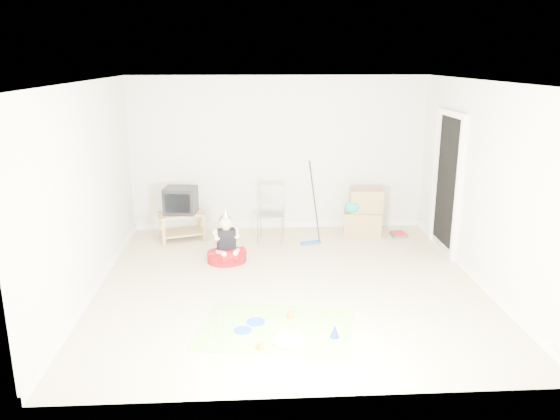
{
  "coord_description": "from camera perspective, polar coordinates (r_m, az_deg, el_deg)",
  "views": [
    {
      "loc": [
        -0.51,
        -6.64,
        2.88
      ],
      "look_at": [
        -0.1,
        0.4,
        0.9
      ],
      "focal_mm": 35.0,
      "sensor_mm": 36.0,
      "label": 1
    }
  ],
  "objects": [
    {
      "name": "blue_party_hat",
      "position": [
        5.95,
        5.74,
        -12.46
      ],
      "size": [
        0.13,
        0.13,
        0.15
      ],
      "primitive_type": "cone",
      "rotation": [
        0.0,
        0.0,
        -0.34
      ],
      "color": "#1A33B7",
      "rests_on": "party_mat"
    },
    {
      "name": "cardboard_boxes",
      "position": [
        9.22,
        8.7,
        -0.28
      ],
      "size": [
        0.69,
        0.56,
        0.78
      ],
      "color": "#A27F4E",
      "rests_on": "ground"
    },
    {
      "name": "doorway_recess",
      "position": [
        8.6,
        17.13,
        2.51
      ],
      "size": [
        0.02,
        0.9,
        2.05
      ],
      "primitive_type": "cube",
      "color": "black",
      "rests_on": "ground"
    },
    {
      "name": "birthday_cake",
      "position": [
        5.81,
        1.01,
        -13.61
      ],
      "size": [
        0.34,
        0.32,
        0.14
      ],
      "color": "white",
      "rests_on": "party_mat"
    },
    {
      "name": "seated_woman",
      "position": [
        7.98,
        -5.6,
        -4.2
      ],
      "size": [
        0.68,
        0.68,
        0.82
      ],
      "color": "maroon",
      "rests_on": "ground"
    },
    {
      "name": "blue_plate_far",
      "position": [
        6.1,
        -3.9,
        -12.42
      ],
      "size": [
        0.21,
        0.21,
        0.01
      ],
      "primitive_type": "cylinder",
      "rotation": [
        0.0,
        0.0,
        -0.13
      ],
      "color": "blue",
      "rests_on": "party_mat"
    },
    {
      "name": "ground",
      "position": [
        7.26,
        0.98,
        -7.7
      ],
      "size": [
        5.0,
        5.0,
        0.0
      ],
      "primitive_type": "plane",
      "color": "beige",
      "rests_on": "ground"
    },
    {
      "name": "orange_cup_near",
      "position": [
        6.33,
        1.12,
        -10.87
      ],
      "size": [
        0.1,
        0.1,
        0.09
      ],
      "primitive_type": "cylinder",
      "rotation": [
        0.0,
        0.0,
        -0.62
      ],
      "color": "orange",
      "rests_on": "party_mat"
    },
    {
      "name": "book_pile",
      "position": [
        9.32,
        12.31,
        -2.51
      ],
      "size": [
        0.24,
        0.3,
        0.06
      ],
      "color": "#287948",
      "rests_on": "ground"
    },
    {
      "name": "party_mat",
      "position": [
        6.14,
        -0.42,
        -12.27
      ],
      "size": [
        1.87,
        1.52,
        0.01
      ],
      "primitive_type": "cube",
      "rotation": [
        0.0,
        0.0,
        -0.21
      ],
      "color": "#DF2F7A",
      "rests_on": "ground"
    },
    {
      "name": "orange_cup_far",
      "position": [
        5.72,
        -2.02,
        -13.99
      ],
      "size": [
        0.08,
        0.08,
        0.08
      ],
      "primitive_type": "cylinder",
      "rotation": [
        0.0,
        0.0,
        0.2
      ],
      "color": "orange",
      "rests_on": "party_mat"
    },
    {
      "name": "crt_tv",
      "position": [
        8.92,
        -10.33,
        1.01
      ],
      "size": [
        0.54,
        0.47,
        0.43
      ],
      "primitive_type": "cube",
      "rotation": [
        0.0,
        0.0,
        -0.13
      ],
      "color": "black",
      "rests_on": "tv_stand"
    },
    {
      "name": "floor_mop",
      "position": [
        8.68,
        3.26,
        -1.93
      ],
      "size": [
        0.34,
        0.41,
        1.29
      ],
      "color": "blue",
      "rests_on": "ground"
    },
    {
      "name": "blue_plate_near",
      "position": [
        6.26,
        -2.56,
        -11.6
      ],
      "size": [
        0.22,
        0.22,
        0.01
      ],
      "primitive_type": "cylinder",
      "rotation": [
        0.0,
        0.0,
        -0.06
      ],
      "color": "blue",
      "rests_on": "party_mat"
    },
    {
      "name": "folding_chair",
      "position": [
        8.73,
        -0.97,
        -0.5
      ],
      "size": [
        0.47,
        0.46,
        0.92
      ],
      "color": "gray",
      "rests_on": "ground"
    },
    {
      "name": "tv_stand",
      "position": [
        9.03,
        -10.21,
        -1.41
      ],
      "size": [
        0.81,
        0.63,
        0.45
      ],
      "color": "#A5824A",
      "rests_on": "ground"
    }
  ]
}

